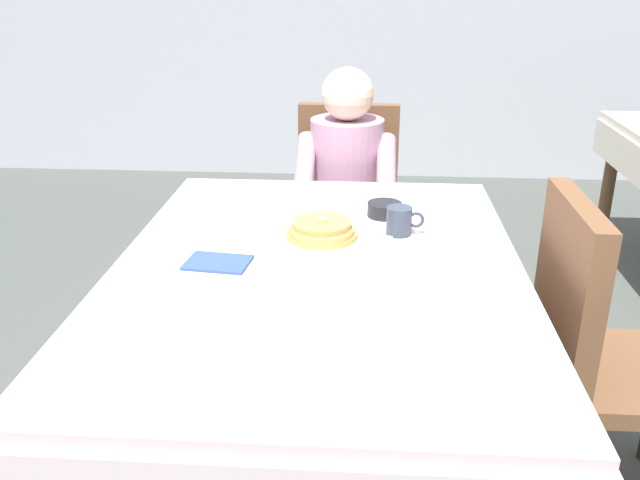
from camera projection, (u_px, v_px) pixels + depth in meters
name	position (u px, v px, depth m)	size (l,w,h in m)	color
ground_plane	(318.00, 480.00, 2.11)	(14.00, 14.00, 0.00)	#474C47
dining_table_main	(318.00, 293.00, 1.87)	(1.12, 1.52, 0.74)	silver
chair_diner	(347.00, 199.00, 2.99)	(0.44, 0.45, 0.93)	brown
diner_person	(346.00, 179.00, 2.80)	(0.40, 0.43, 1.12)	#B2849E
chair_right_side	(597.00, 341.00, 1.86)	(0.45, 0.44, 0.93)	brown
plate_breakfast	(323.00, 240.00, 1.97)	(0.28, 0.28, 0.02)	white
breakfast_stack	(322.00, 230.00, 1.96)	(0.21, 0.21, 0.06)	tan
cup_coffee	(400.00, 221.00, 2.02)	(0.11, 0.08, 0.08)	#333D4C
bowl_butter	(384.00, 209.00, 2.17)	(0.11, 0.11, 0.04)	black
syrup_pitcher	(262.00, 206.00, 2.15)	(0.08, 0.08, 0.07)	silver
fork_left_of_plate	(258.00, 242.00, 1.97)	(0.18, 0.01, 0.01)	silver
knife_right_of_plate	(389.00, 246.00, 1.94)	(0.20, 0.01, 0.01)	silver
spoon_near_edge	(313.00, 288.00, 1.69)	(0.15, 0.01, 0.01)	silver
napkin_folded	(218.00, 263.00, 1.83)	(0.17, 0.12, 0.01)	#334C7F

